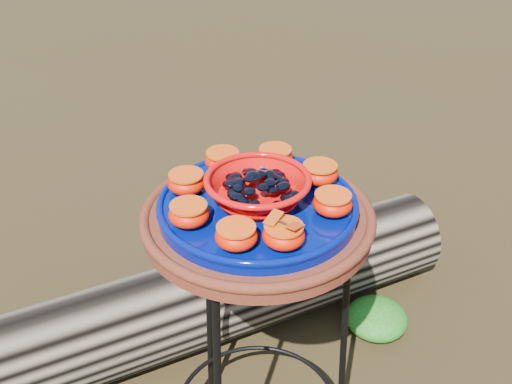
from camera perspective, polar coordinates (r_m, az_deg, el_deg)
plant_stand at (r=1.55m, az=0.12°, el=-13.82°), size 0.44×0.44×0.70m
terracotta_saucer at (r=1.31m, az=0.14°, el=-2.56°), size 0.47×0.47×0.04m
cobalt_plate at (r=1.29m, az=0.14°, el=-1.39°), size 0.40×0.40×0.03m
red_bowl at (r=1.27m, az=0.14°, el=0.16°), size 0.20×0.20×0.06m
glass_gems at (r=1.25m, az=0.15°, el=1.76°), size 0.16×0.16×0.03m
orange_half_0 at (r=1.16m, az=2.47°, el=-3.88°), size 0.08×0.08×0.04m
orange_half_1 at (r=1.25m, az=6.82°, el=-1.03°), size 0.08×0.08×0.04m
orange_half_2 at (r=1.34m, az=5.69°, el=1.64°), size 0.08×0.08×0.04m
orange_half_3 at (r=1.40m, az=1.72°, el=3.11°), size 0.08×0.08×0.04m
orange_half_4 at (r=1.39m, az=-2.99°, el=2.80°), size 0.08×0.08×0.04m
orange_half_5 at (r=1.31m, az=-6.21°, el=0.82°), size 0.08×0.08×0.04m
orange_half_6 at (r=1.22m, az=-5.99°, el=-1.98°), size 0.08×0.08×0.04m
orange_half_7 at (r=1.15m, az=-1.77°, el=-3.95°), size 0.08×0.08×0.04m
butterfly at (r=1.14m, az=2.51°, el=-2.72°), size 0.09×0.07×0.01m
driftwood_log at (r=2.02m, az=-2.67°, el=-8.97°), size 1.51×0.64×0.27m
foliage_right at (r=2.10m, az=10.70°, el=-10.89°), size 0.20×0.20×0.10m
foliage_back at (r=2.08m, az=-14.76°, el=-11.13°), size 0.28×0.28×0.14m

